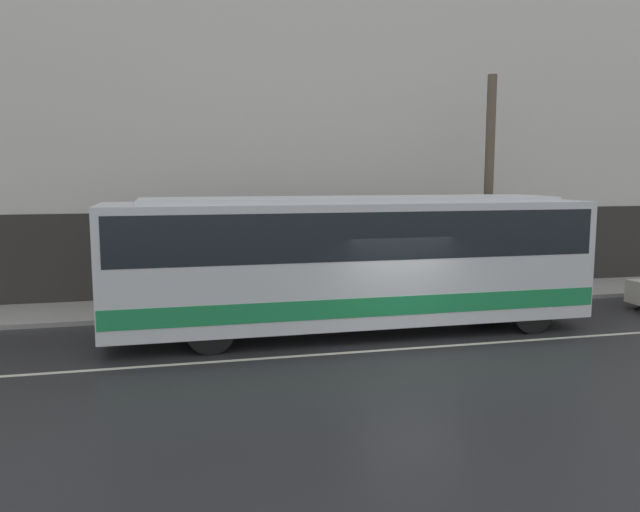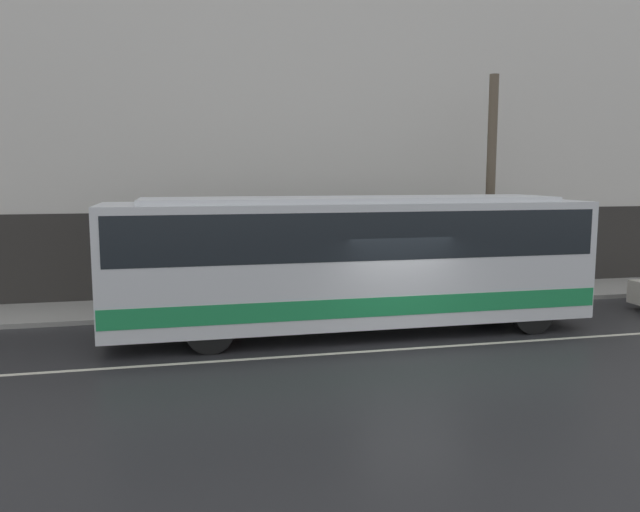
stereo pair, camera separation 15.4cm
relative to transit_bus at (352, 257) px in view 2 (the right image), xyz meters
name	(u,v)px [view 2 (the right image)]	position (x,y,z in m)	size (l,w,h in m)	color
ground_plane	(407,349)	(0.82, -1.77, -1.92)	(60.00, 60.00, 0.00)	#262628
sidewalk	(345,300)	(0.82, 3.62, -1.85)	(60.00, 2.77, 0.13)	gray
building_facade	(334,130)	(0.82, 5.14, 3.47)	(60.00, 0.35, 11.16)	silver
lane_stripe	(407,349)	(0.82, -1.77, -1.91)	(54.00, 0.14, 0.01)	beige
transit_bus	(352,257)	(0.00, 0.00, 0.00)	(11.97, 2.58, 3.40)	silver
utility_pole_near	(490,188)	(5.27, 2.95, 1.63)	(0.29, 0.29, 6.83)	brown
pedestrian_waiting	(230,279)	(-2.81, 3.01, -0.95)	(0.36, 0.36, 1.77)	maroon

